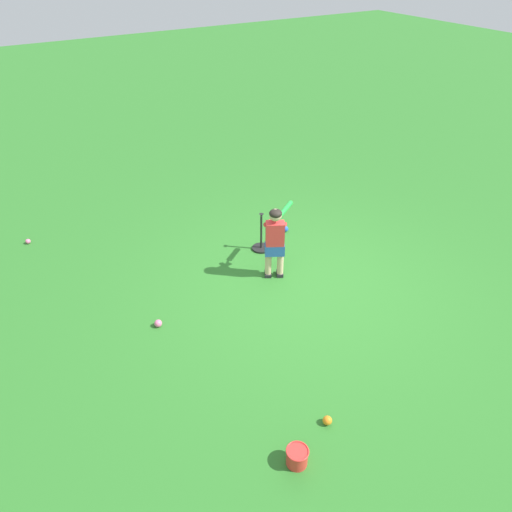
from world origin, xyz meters
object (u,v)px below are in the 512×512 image
object	(u,v)px
play_ball_far_left	(28,241)
batting_tee	(261,243)
toy_bucket	(297,456)
play_ball_by_bucket	(327,420)
play_ball_far_right	(158,323)
child_batter	(275,236)
play_ball_near_batter	(285,229)

from	to	relation	value
play_ball_far_left	batting_tee	xyz separation A→B (m)	(-2.04, -3.05, 0.07)
toy_bucket	play_ball_by_bucket	bearing A→B (deg)	-69.19
toy_bucket	play_ball_far_right	bearing A→B (deg)	9.42
play_ball_by_bucket	batting_tee	world-z (taller)	batting_tee
play_ball_far_right	child_batter	bearing A→B (deg)	-85.08
child_batter	play_ball_far_right	distance (m)	1.93
child_batter	play_ball_far_left	bearing A→B (deg)	46.63
play_ball_near_batter	batting_tee	size ratio (longest dim) A/B	0.15
child_batter	play_ball_near_batter	world-z (taller)	child_batter
child_batter	play_ball_by_bucket	xyz separation A→B (m)	(-2.38, 0.92, -0.60)
play_ball_near_batter	play_ball_far_left	xyz separation A→B (m)	(1.80, 3.67, -0.01)
child_batter	play_ball_near_batter	size ratio (longest dim) A/B	11.26
play_ball_near_batter	play_ball_far_right	xyz separation A→B (m)	(-1.07, 2.63, -0.00)
play_ball_near_batter	play_ball_far_left	bearing A→B (deg)	63.89
play_ball_near_batter	play_ball_far_right	bearing A→B (deg)	112.05
batting_tee	play_ball_near_batter	bearing A→B (deg)	-68.79
child_batter	batting_tee	xyz separation A→B (m)	(0.67, -0.19, -0.55)
play_ball_far_right	toy_bucket	xyz separation A→B (m)	(-2.41, -0.40, 0.05)
child_batter	play_ball_by_bucket	bearing A→B (deg)	158.88
child_batter	toy_bucket	xyz separation A→B (m)	(-2.57, 1.43, -0.55)
play_ball_by_bucket	toy_bucket	distance (m)	0.55
child_batter	play_ball_by_bucket	world-z (taller)	child_batter
play_ball_far_right	toy_bucket	world-z (taller)	toy_bucket
play_ball_far_right	play_ball_by_bucket	bearing A→B (deg)	-157.75
play_ball_near_batter	play_ball_by_bucket	bearing A→B (deg)	152.35
play_ball_far_left	batting_tee	world-z (taller)	batting_tee
play_ball_far_left	play_ball_by_bucket	world-z (taller)	play_ball_by_bucket
play_ball_far_left	play_ball_by_bucket	distance (m)	5.44
play_ball_near_batter	batting_tee	xyz separation A→B (m)	(-0.24, 0.61, 0.06)
play_ball_far_left	toy_bucket	size ratio (longest dim) A/B	0.36
child_batter	play_ball_far_left	world-z (taller)	child_batter
toy_bucket	play_ball_near_batter	bearing A→B (deg)	-32.66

